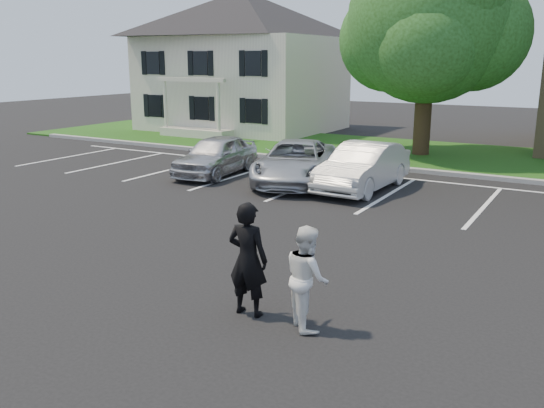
% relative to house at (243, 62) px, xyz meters
% --- Properties ---
extents(ground_plane, '(90.00, 90.00, 0.00)m').
position_rel_house_xyz_m(ground_plane, '(13.00, -19.97, -3.83)').
color(ground_plane, black).
rests_on(ground_plane, ground).
extents(curb, '(40.00, 0.30, 0.15)m').
position_rel_house_xyz_m(curb, '(13.00, -7.97, -3.75)').
color(curb, gray).
rests_on(curb, ground).
extents(grass_strip, '(44.00, 8.00, 0.08)m').
position_rel_house_xyz_m(grass_strip, '(13.00, -3.97, -3.79)').
color(grass_strip, '#224A13').
rests_on(grass_strip, ground).
extents(stall_lines, '(34.00, 5.36, 0.01)m').
position_rel_house_xyz_m(stall_lines, '(14.40, -11.02, -3.82)').
color(stall_lines, white).
rests_on(stall_lines, ground).
extents(house, '(10.30, 9.22, 7.60)m').
position_rel_house_xyz_m(house, '(0.00, 0.00, 0.00)').
color(house, beige).
rests_on(house, ground).
extents(tree, '(7.80, 7.20, 8.80)m').
position_rel_house_xyz_m(tree, '(11.83, -4.12, 1.52)').
color(tree, black).
rests_on(tree, ground).
extents(man_black_suit, '(0.70, 0.48, 1.87)m').
position_rel_house_xyz_m(man_black_suit, '(13.84, -21.18, -2.89)').
color(man_black_suit, black).
rests_on(man_black_suit, ground).
extents(man_white_shirt, '(0.98, 0.98, 1.61)m').
position_rel_house_xyz_m(man_white_shirt, '(14.85, -21.09, -3.02)').
color(man_white_shirt, white).
rests_on(man_white_shirt, ground).
extents(car_silver_west, '(2.09, 4.26, 1.40)m').
position_rel_house_xyz_m(car_silver_west, '(6.62, -11.98, -3.13)').
color(car_silver_west, silver).
rests_on(car_silver_west, ground).
extents(car_silver_minivan, '(3.73, 5.46, 1.39)m').
position_rel_house_xyz_m(car_silver_minivan, '(9.71, -11.77, -3.13)').
color(car_silver_minivan, '#B3B6BC').
rests_on(car_silver_minivan, ground).
extents(car_white_sedan, '(1.67, 4.46, 1.46)m').
position_rel_house_xyz_m(car_white_sedan, '(12.04, -11.66, -3.10)').
color(car_white_sedan, silver).
rests_on(car_white_sedan, ground).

